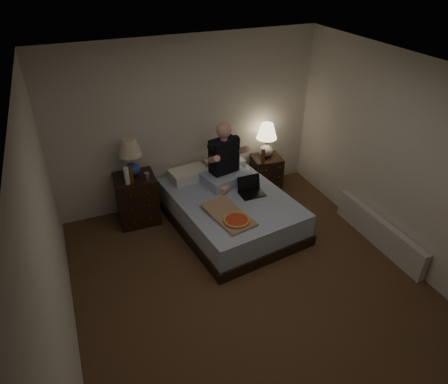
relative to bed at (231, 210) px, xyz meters
name	(u,v)px	position (x,y,z in m)	size (l,w,h in m)	color
floor	(253,289)	(-0.27, -1.30, -0.24)	(4.00, 4.50, 0.00)	brown
ceiling	(265,81)	(-0.27, -1.30, 2.26)	(4.00, 4.50, 0.00)	white
wall_back	(188,124)	(-0.27, 0.95, 1.01)	(4.00, 2.50, 0.00)	silver
wall_left	(50,252)	(-2.27, -1.30, 1.01)	(4.50, 2.50, 0.00)	silver
wall_right	(408,166)	(1.73, -1.30, 1.01)	(4.50, 2.50, 0.00)	silver
bed	(231,210)	(0.00, 0.00, 0.00)	(1.44, 1.92, 0.48)	#5675AD
nightstand_left	(137,199)	(-1.20, 0.63, 0.12)	(0.56, 0.50, 0.73)	black
nightstand_right	(266,173)	(0.93, 0.69, 0.05)	(0.45, 0.40, 0.58)	black
lamp_left	(131,158)	(-1.20, 0.69, 0.76)	(0.32, 0.32, 0.56)	navy
lamp_right	(266,140)	(0.92, 0.73, 0.62)	(0.32, 0.32, 0.56)	gray
water_bottle	(127,176)	(-1.32, 0.49, 0.61)	(0.07, 0.07, 0.25)	silver
soda_can	(147,176)	(-1.05, 0.51, 0.53)	(0.07, 0.07, 0.10)	#B4B4AF
beer_bottle_left	(131,175)	(-1.26, 0.50, 0.60)	(0.06, 0.06, 0.23)	#60330D
beer_bottle_right	(263,155)	(0.79, 0.57, 0.46)	(0.06, 0.06, 0.23)	#602B0D
person	(226,154)	(0.09, 0.38, 0.71)	(0.66, 0.52, 0.93)	black
laptop	(252,187)	(0.30, -0.07, 0.36)	(0.34, 0.28, 0.24)	black
pizza_box	(237,221)	(-0.19, -0.61, 0.28)	(0.40, 0.76, 0.08)	tan
radiator	(378,232)	(1.66, -1.18, -0.04)	(0.10, 1.60, 0.40)	silver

